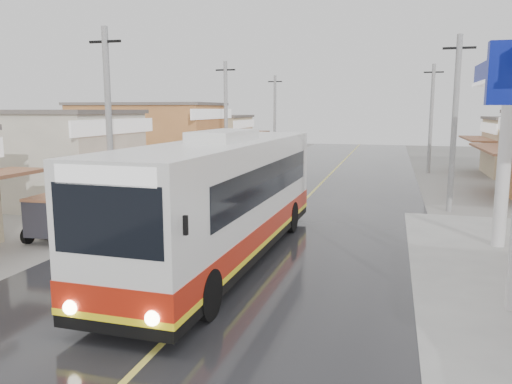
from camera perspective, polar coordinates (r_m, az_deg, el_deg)
ground at (r=11.36m, az=-8.90°, el=-15.15°), size 120.00×120.00×0.00m
road at (r=25.22m, az=5.16°, el=-1.36°), size 12.00×90.00×0.02m
centre_line at (r=25.22m, az=5.16°, el=-1.33°), size 0.15×90.00×0.01m
shopfronts_left at (r=32.76m, az=-16.82°, el=0.74°), size 11.00×44.00×5.20m
utility_poles_left at (r=28.20m, az=-8.61°, el=-0.30°), size 1.60×50.00×8.00m
utility_poles_right at (r=24.99m, az=21.17°, el=-2.09°), size 1.60×36.00×8.00m
coach_bus at (r=15.64m, az=-3.47°, el=-0.73°), size 3.20×13.06×4.06m
second_bus at (r=33.78m, az=0.90°, el=4.17°), size 3.37×9.29×3.02m
cyclist at (r=17.18m, az=-11.14°, el=-4.15°), size 0.76×2.07×2.22m
tricycle_near at (r=19.48m, az=-22.01°, el=-2.40°), size 1.53×2.18×1.66m
tricycle_far at (r=25.19m, az=-13.99°, el=0.51°), size 1.92×2.43×1.63m
tyre_stack at (r=20.07m, az=-20.19°, el=-4.04°), size 0.93×0.93×0.48m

